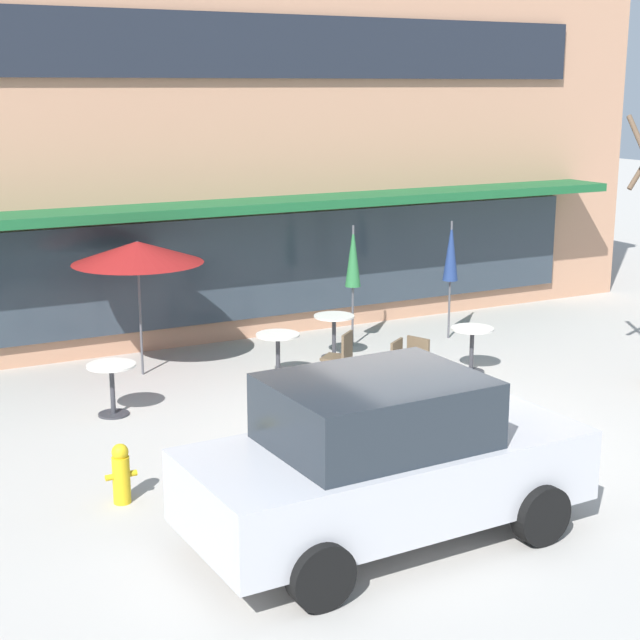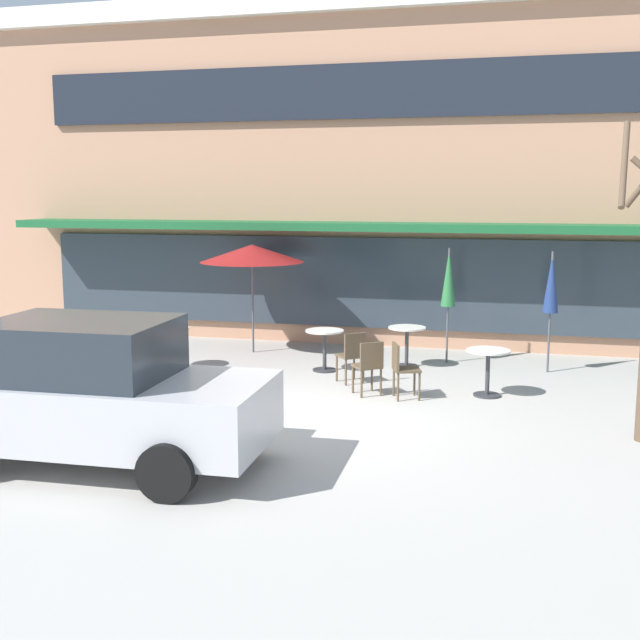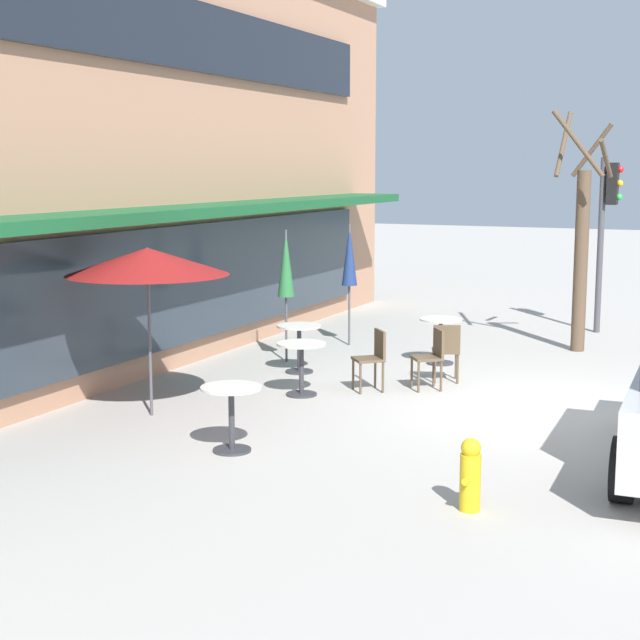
# 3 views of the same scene
# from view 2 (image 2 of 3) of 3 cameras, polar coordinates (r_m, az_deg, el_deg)

# --- Properties ---
(ground_plane) EXTENTS (80.00, 80.00, 0.00)m
(ground_plane) POSITION_cam_2_polar(r_m,az_deg,el_deg) (11.49, -1.65, -7.35)
(ground_plane) COLOR #ADA8A0
(building_facade) EXTENTS (18.45, 9.10, 7.33)m
(building_facade) POSITION_cam_2_polar(r_m,az_deg,el_deg) (20.78, 6.08, 10.22)
(building_facade) COLOR tan
(building_facade) RESTS_ON ground
(cafe_table_near_wall) EXTENTS (0.70, 0.70, 0.76)m
(cafe_table_near_wall) POSITION_cam_2_polar(r_m,az_deg,el_deg) (15.05, 6.20, -1.41)
(cafe_table_near_wall) COLOR #333338
(cafe_table_near_wall) RESTS_ON ground
(cafe_table_streetside) EXTENTS (0.70, 0.70, 0.76)m
(cafe_table_streetside) POSITION_cam_2_polar(r_m,az_deg,el_deg) (15.14, -10.58, -1.45)
(cafe_table_streetside) COLOR #333338
(cafe_table_streetside) RESTS_ON ground
(cafe_table_by_tree) EXTENTS (0.70, 0.70, 0.76)m
(cafe_table_by_tree) POSITION_cam_2_polar(r_m,az_deg,el_deg) (13.12, 11.85, -3.13)
(cafe_table_by_tree) COLOR #333338
(cafe_table_by_tree) RESTS_ON ground
(cafe_table_mid_patio) EXTENTS (0.70, 0.70, 0.76)m
(cafe_table_mid_patio) POSITION_cam_2_polar(r_m,az_deg,el_deg) (14.63, 0.33, -1.66)
(cafe_table_mid_patio) COLOR #333338
(cafe_table_mid_patio) RESTS_ON ground
(patio_umbrella_green_folded) EXTENTS (2.10, 2.10, 2.20)m
(patio_umbrella_green_folded) POSITION_cam_2_polar(r_m,az_deg,el_deg) (16.20, -4.86, 4.74)
(patio_umbrella_green_folded) COLOR #4C4C51
(patio_umbrella_green_folded) RESTS_ON ground
(patio_umbrella_cream_folded) EXTENTS (0.28, 0.28, 2.20)m
(patio_umbrella_cream_folded) POSITION_cam_2_polar(r_m,az_deg,el_deg) (14.95, 16.13, 2.52)
(patio_umbrella_cream_folded) COLOR #4C4C51
(patio_umbrella_cream_folded) RESTS_ON ground
(patio_umbrella_corner_open) EXTENTS (0.28, 0.28, 2.20)m
(patio_umbrella_corner_open) POSITION_cam_2_polar(r_m,az_deg,el_deg) (15.36, 9.13, 2.94)
(patio_umbrella_corner_open) COLOR #4C4C51
(patio_umbrella_corner_open) RESTS_ON ground
(cafe_chair_0) EXTENTS (0.56, 0.56, 0.89)m
(cafe_chair_0) POSITION_cam_2_polar(r_m,az_deg,el_deg) (12.89, 3.50, -3.12)
(cafe_chair_0) COLOR brown
(cafe_chair_0) RESTS_ON ground
(cafe_chair_1) EXTENTS (0.52, 0.52, 0.89)m
(cafe_chair_1) POSITION_cam_2_polar(r_m,az_deg,el_deg) (12.75, 5.85, -3.29)
(cafe_chair_1) COLOR brown
(cafe_chair_1) RESTS_ON ground
(cafe_chair_2) EXTENTS (0.56, 0.56, 0.89)m
(cafe_chair_2) POSITION_cam_2_polar(r_m,az_deg,el_deg) (13.69, 2.30, -2.38)
(cafe_chair_2) COLOR brown
(cafe_chair_2) RESTS_ON ground
(parked_sedan) EXTENTS (4.26, 2.13, 1.76)m
(parked_sedan) POSITION_cam_2_polar(r_m,az_deg,el_deg) (9.98, -16.00, -5.02)
(parked_sedan) COLOR #B7B7BC
(parked_sedan) RESTS_ON ground
(fire_hydrant) EXTENTS (0.36, 0.20, 0.71)m
(fire_hydrant) POSITION_cam_2_polar(r_m,az_deg,el_deg) (12.98, -19.33, -4.32)
(fire_hydrant) COLOR gold
(fire_hydrant) RESTS_ON ground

